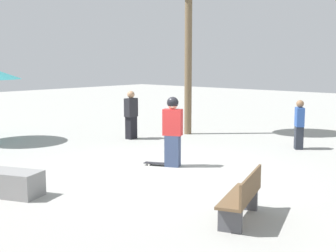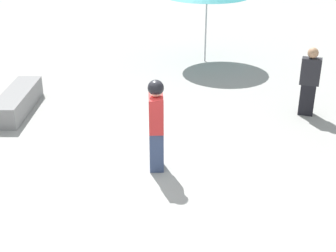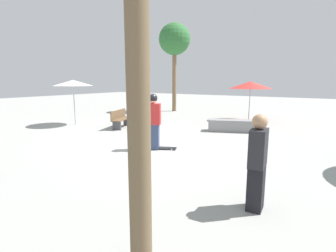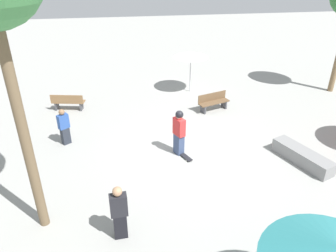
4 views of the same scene
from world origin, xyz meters
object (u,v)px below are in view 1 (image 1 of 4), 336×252
(skater_main, at_px, (173,129))
(bench_far, at_px, (243,197))
(skateboard, at_px, (159,163))
(bystander_watching, at_px, (299,125))
(bystander_far, at_px, (131,115))

(skater_main, xyz_separation_m, bench_far, (3.64, -2.38, -0.57))
(skateboard, bearing_deg, bystander_watching, -135.09)
(bystander_watching, bearing_deg, bystander_far, 75.17)
(skateboard, height_order, bystander_far, bystander_far)
(bench_far, distance_m, bystander_watching, 7.19)
(skater_main, distance_m, skateboard, 1.01)
(skater_main, relative_size, bench_far, 1.11)
(skater_main, bearing_deg, bystander_watching, -132.84)
(bench_far, relative_size, bystander_watching, 1.07)
(skateboard, distance_m, bench_far, 4.55)
(skater_main, bearing_deg, bench_far, 121.55)
(skateboard, relative_size, bench_far, 0.49)
(skater_main, bearing_deg, skateboard, 3.29)
(bench_far, bearing_deg, bystander_far, 38.86)
(skater_main, relative_size, skateboard, 2.27)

